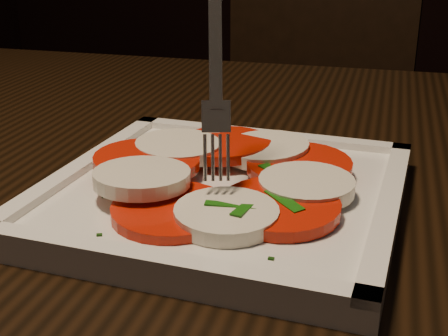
{
  "coord_description": "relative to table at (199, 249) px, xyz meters",
  "views": [
    {
      "loc": [
        0.43,
        -0.37,
        0.95
      ],
      "look_at": [
        0.27,
        0.01,
        0.78
      ],
      "focal_mm": 50.0,
      "sensor_mm": 36.0,
      "label": 1
    }
  ],
  "objects": [
    {
      "name": "table",
      "position": [
        0.0,
        0.0,
        0.0
      ],
      "size": [
        1.3,
        0.96,
        0.75
      ],
      "rotation": [
        0.0,
        0.0,
        0.14
      ],
      "color": "black",
      "rests_on": "ground"
    },
    {
      "name": "chair",
      "position": [
        -0.12,
        0.8,
        -0.12
      ],
      "size": [
        0.44,
        0.44,
        0.93
      ],
      "rotation": [
        0.0,
        0.0,
        0.04
      ],
      "color": "black",
      "rests_on": "ground"
    },
    {
      "name": "plate",
      "position": [
        0.07,
        -0.09,
        0.11
      ],
      "size": [
        0.27,
        0.27,
        0.01
      ],
      "primitive_type": "cube",
      "rotation": [
        0.0,
        0.0,
        0.07
      ],
      "color": "white",
      "rests_on": "table"
    },
    {
      "name": "caprese_salad",
      "position": [
        0.07,
        -0.09,
        0.12
      ],
      "size": [
        0.2,
        0.2,
        0.02
      ],
      "color": "red",
      "rests_on": "plate"
    },
    {
      "name": "fork",
      "position": [
        0.06,
        -0.1,
        0.22
      ],
      "size": [
        0.05,
        0.07,
        0.16
      ],
      "primitive_type": null,
      "rotation": [
        0.0,
        0.0,
        0.43
      ],
      "color": "white",
      "rests_on": "caprese_salad"
    }
  ]
}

